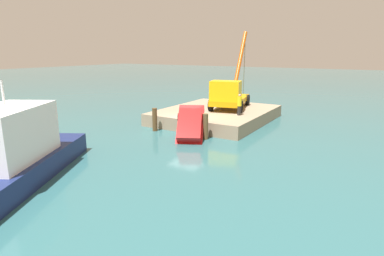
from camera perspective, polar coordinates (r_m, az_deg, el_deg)
ground at (r=24.11m, az=-0.69°, el=-0.69°), size 200.00×200.00×0.00m
dock at (r=28.02m, az=4.44°, el=2.36°), size 10.29×8.52×1.01m
crane_truck at (r=27.97m, az=6.70°, el=6.13°), size 8.41×3.85×6.91m
dock_worker at (r=25.37m, az=8.53°, el=4.22°), size 0.34×0.34×1.71m
salvaged_car at (r=21.76m, az=-0.38°, el=-0.50°), size 4.29×3.41×3.40m
piling_near at (r=24.38m, az=-6.72°, el=1.52°), size 0.37×0.37×1.77m
piling_mid at (r=21.92m, az=2.44°, el=0.27°), size 0.37×0.37×1.81m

